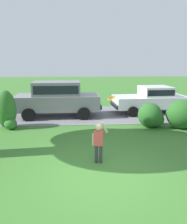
{
  "coord_description": "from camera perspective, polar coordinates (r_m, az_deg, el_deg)",
  "views": [
    {
      "loc": [
        -0.48,
        -5.34,
        2.94
      ],
      "look_at": [
        0.02,
        2.69,
        1.1
      ],
      "focal_mm": 35.09,
      "sensor_mm": 36.0,
      "label": 1
    }
  ],
  "objects": [
    {
      "name": "ground_plane",
      "position": [
        6.12,
        1.4,
        -15.87
      ],
      "size": [
        80.0,
        80.0,
        0.0
      ],
      "primitive_type": "plane",
      "color": "#3D752D"
    },
    {
      "name": "driveway_strip",
      "position": [
        12.54,
        -1.3,
        -0.63
      ],
      "size": [
        28.0,
        4.4,
        0.02
      ],
      "primitive_type": "cube",
      "color": "slate",
      "rests_on": "ground"
    },
    {
      "name": "shrub_near_tree",
      "position": [
        10.58,
        -21.75,
        0.31
      ],
      "size": [
        0.96,
        0.94,
        1.74
      ],
      "color": "#33702B",
      "rests_on": "ground"
    },
    {
      "name": "shrub_centre_left",
      "position": [
        10.38,
        14.82,
        -1.08
      ],
      "size": [
        1.21,
        1.09,
        1.14
      ],
      "color": "#286023",
      "rests_on": "ground"
    },
    {
      "name": "shrub_centre",
      "position": [
        10.61,
        22.21,
        -0.53
      ],
      "size": [
        1.47,
        1.23,
        1.31
      ],
      "color": "#286023",
      "rests_on": "ground"
    },
    {
      "name": "parked_sedan",
      "position": [
        13.32,
        14.9,
        3.4
      ],
      "size": [
        4.5,
        2.29,
        1.56
      ],
      "color": "white",
      "rests_on": "ground"
    },
    {
      "name": "parked_suv",
      "position": [
        12.09,
        -9.41,
        3.84
      ],
      "size": [
        4.75,
        2.2,
        1.92
      ],
      "color": "gray",
      "rests_on": "ground"
    },
    {
      "name": "child_thrower",
      "position": [
        6.46,
        1.35,
        -7.28
      ],
      "size": [
        0.47,
        0.22,
        1.29
      ],
      "color": "#383842",
      "rests_on": "ground"
    },
    {
      "name": "frisbee",
      "position": [
        6.7,
        4.61,
        3.61
      ],
      "size": [
        0.27,
        0.28,
        0.17
      ],
      "color": "yellow"
    }
  ]
}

